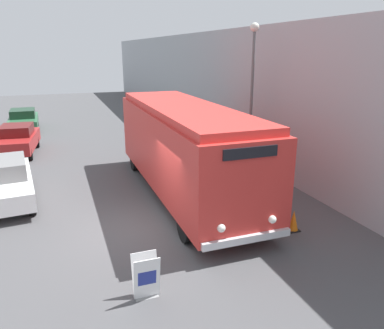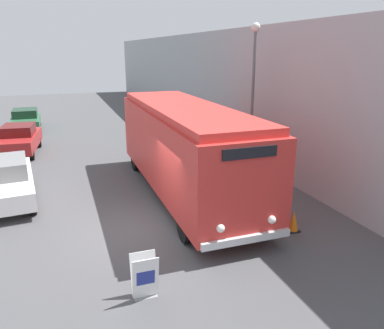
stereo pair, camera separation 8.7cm
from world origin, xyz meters
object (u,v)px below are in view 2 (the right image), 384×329
at_px(traffic_cone, 294,221).
at_px(parked_car_near, 3,181).
at_px(vintage_bus, 185,146).
at_px(parked_car_mid, 19,139).
at_px(parked_car_far, 26,120).
at_px(sign_board, 145,277).
at_px(streetlamp, 253,80).

bearing_deg(traffic_cone, parked_car_near, 147.00).
distance_m(vintage_bus, parked_car_mid, 10.59).
distance_m(parked_car_near, traffic_cone, 10.16).
relative_size(parked_car_mid, traffic_cone, 6.48).
relative_size(parked_car_near, parked_car_far, 1.07).
xyz_separation_m(parked_car_far, traffic_cone, (8.60, -19.01, -0.40)).
bearing_deg(parked_car_far, sign_board, -80.83).
bearing_deg(streetlamp, vintage_bus, -160.34).
height_order(streetlamp, parked_car_far, streetlamp).
bearing_deg(sign_board, parked_car_near, 116.47).
xyz_separation_m(sign_board, traffic_cone, (4.95, 1.62, -0.18)).
bearing_deg(parked_car_mid, streetlamp, -30.76).
height_order(sign_board, parked_car_near, parked_car_near).
bearing_deg(sign_board, traffic_cone, 18.13).
height_order(streetlamp, parked_car_mid, streetlamp).
relative_size(sign_board, traffic_cone, 1.59).
relative_size(vintage_bus, sign_board, 9.73).
bearing_deg(parked_car_near, sign_board, -68.86).
bearing_deg(streetlamp, parked_car_mid, 143.86).
xyz_separation_m(streetlamp, parked_car_near, (-9.79, 0.25, -3.33)).
relative_size(vintage_bus, streetlamp, 1.60).
height_order(sign_board, parked_car_mid, parked_car_mid).
relative_size(parked_car_far, traffic_cone, 6.86).
height_order(streetlamp, traffic_cone, streetlamp).
bearing_deg(sign_board, streetlamp, 47.88).
bearing_deg(vintage_bus, parked_car_far, 113.48).
xyz_separation_m(sign_board, streetlamp, (6.23, 6.89, 3.61)).
bearing_deg(streetlamp, sign_board, -132.12).
bearing_deg(sign_board, parked_car_mid, 104.22).
distance_m(vintage_bus, streetlamp, 4.23).
bearing_deg(sign_board, vintage_bus, 63.42).
xyz_separation_m(vintage_bus, streetlamp, (3.39, 1.21, 2.22)).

